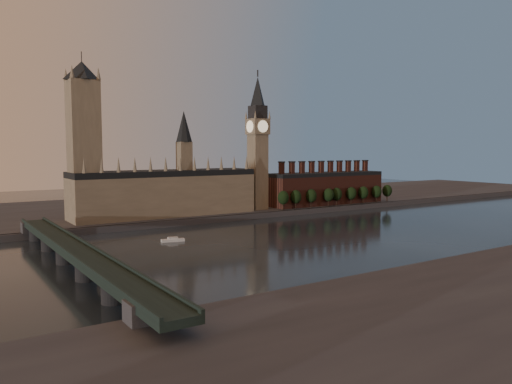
# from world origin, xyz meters

# --- Properties ---
(ground) EXTENTS (900.00, 900.00, 0.00)m
(ground) POSITION_xyz_m (0.00, 0.00, 0.00)
(ground) COLOR black
(ground) RESTS_ON ground
(north_bank) EXTENTS (900.00, 182.00, 4.00)m
(north_bank) POSITION_xyz_m (0.00, 178.04, 2.00)
(north_bank) COLOR #414146
(north_bank) RESTS_ON ground
(palace_of_westminster) EXTENTS (130.00, 30.30, 74.00)m
(palace_of_westminster) POSITION_xyz_m (-64.41, 114.91, 21.63)
(palace_of_westminster) COLOR gray
(palace_of_westminster) RESTS_ON north_bank
(victoria_tower) EXTENTS (24.00, 24.00, 108.00)m
(victoria_tower) POSITION_xyz_m (-120.00, 115.00, 59.09)
(victoria_tower) COLOR gray
(victoria_tower) RESTS_ON north_bank
(big_ben) EXTENTS (15.00, 15.00, 107.00)m
(big_ben) POSITION_xyz_m (10.00, 110.00, 56.83)
(big_ben) COLOR gray
(big_ben) RESTS_ON north_bank
(chimney_block) EXTENTS (110.00, 25.00, 37.00)m
(chimney_block) POSITION_xyz_m (80.00, 110.00, 17.82)
(chimney_block) COLOR brown
(chimney_block) RESTS_ON north_bank
(embankment_tree_0) EXTENTS (8.60, 8.60, 14.88)m
(embankment_tree_0) POSITION_xyz_m (23.62, 94.90, 13.47)
(embankment_tree_0) COLOR black
(embankment_tree_0) RESTS_ON north_bank
(embankment_tree_1) EXTENTS (8.60, 8.60, 14.88)m
(embankment_tree_1) POSITION_xyz_m (36.29, 95.34, 13.47)
(embankment_tree_1) COLOR black
(embankment_tree_1) RESTS_ON north_bank
(embankment_tree_2) EXTENTS (8.60, 8.60, 14.88)m
(embankment_tree_2) POSITION_xyz_m (52.01, 95.42, 13.47)
(embankment_tree_2) COLOR black
(embankment_tree_2) RESTS_ON north_bank
(embankment_tree_3) EXTENTS (8.60, 8.60, 14.88)m
(embankment_tree_3) POSITION_xyz_m (68.90, 93.77, 13.47)
(embankment_tree_3) COLOR black
(embankment_tree_3) RESTS_ON north_bank
(embankment_tree_4) EXTENTS (8.60, 8.60, 14.88)m
(embankment_tree_4) POSITION_xyz_m (78.92, 94.81, 13.47)
(embankment_tree_4) COLOR black
(embankment_tree_4) RESTS_ON north_bank
(embankment_tree_5) EXTENTS (8.60, 8.60, 14.88)m
(embankment_tree_5) POSITION_xyz_m (94.75, 94.04, 13.47)
(embankment_tree_5) COLOR black
(embankment_tree_5) RESTS_ON north_bank
(embankment_tree_6) EXTENTS (8.60, 8.60, 14.88)m
(embankment_tree_6) POSITION_xyz_m (108.55, 93.62, 13.47)
(embankment_tree_6) COLOR black
(embankment_tree_6) RESTS_ON north_bank
(embankment_tree_7) EXTENTS (8.60, 8.60, 14.88)m
(embankment_tree_7) POSITION_xyz_m (124.86, 93.56, 13.47)
(embankment_tree_7) COLOR black
(embankment_tree_7) RESTS_ON north_bank
(embankment_tree_8) EXTENTS (8.60, 8.60, 14.88)m
(embankment_tree_8) POSITION_xyz_m (139.89, 94.90, 13.47)
(embankment_tree_8) COLOR black
(embankment_tree_8) RESTS_ON north_bank
(westminster_bridge) EXTENTS (14.00, 200.00, 11.55)m
(westminster_bridge) POSITION_xyz_m (-155.00, -2.70, 7.44)
(westminster_bridge) COLOR black
(westminster_bridge) RESTS_ON ground
(river_boat) EXTENTS (13.17, 6.07, 2.54)m
(river_boat) POSITION_xyz_m (-93.22, 39.63, 0.97)
(river_boat) COLOR silver
(river_boat) RESTS_ON ground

